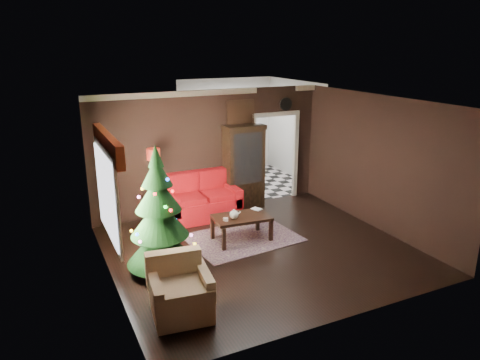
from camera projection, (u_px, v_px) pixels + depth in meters
name	position (u px, v px, depth m)	size (l,w,h in m)	color
floor	(260.00, 250.00, 8.61)	(5.50, 5.50, 0.00)	black
ceiling	(262.00, 103.00, 7.79)	(5.50, 5.50, 0.00)	white
wall_back	(210.00, 151.00, 10.36)	(5.50, 5.50, 0.00)	black
wall_front	(349.00, 229.00, 6.04)	(5.50, 5.50, 0.00)	black
wall_left	(107.00, 202.00, 7.07)	(5.50, 5.50, 0.00)	black
wall_right	(378.00, 163.00, 9.33)	(5.50, 5.50, 0.00)	black
doorway	(274.00, 158.00, 11.16)	(1.10, 0.10, 2.10)	#F2E9CE
left_window	(107.00, 195.00, 7.24)	(0.05, 1.60, 1.40)	white
valance	(107.00, 144.00, 7.04)	(0.12, 2.10, 0.35)	#9F381B
kitchen_floor	(247.00, 182.00, 12.76)	(3.00, 3.00, 0.00)	silver
kitchen_window	(226.00, 116.00, 13.52)	(0.70, 0.06, 0.70)	white
rug	(243.00, 238.00, 9.12)	(2.13, 1.55, 0.01)	#543845
loveseat	(202.00, 196.00, 10.07)	(1.70, 0.90, 1.00)	#8D0203
curio_cabinet	(244.00, 169.00, 10.60)	(0.90, 0.45, 1.90)	black
floor_lamp	(155.00, 190.00, 9.47)	(0.30, 0.30, 1.78)	black
christmas_tree	(159.00, 215.00, 7.50)	(1.17, 1.17, 2.23)	#13381D
armchair	(181.00, 288.00, 6.39)	(0.86, 0.86, 0.88)	beige
coffee_table	(242.00, 228.00, 8.97)	(1.11, 0.66, 0.50)	black
teapot	(234.00, 214.00, 8.73)	(0.20, 0.20, 0.19)	silver
cup_a	(225.00, 219.00, 8.67)	(0.07, 0.07, 0.06)	silver
cup_b	(226.00, 219.00, 8.65)	(0.07, 0.07, 0.06)	white
book	(254.00, 206.00, 9.17)	(0.15, 0.02, 0.21)	#9C845D
wall_clock	(286.00, 104.00, 10.83)	(0.32, 0.32, 0.06)	white
painting	(240.00, 113.00, 10.38)	(0.62, 0.05, 0.52)	#A27649
kitchen_counter	(230.00, 158.00, 13.67)	(1.80, 0.60, 0.90)	beige
kitchen_table	(242.00, 174.00, 12.27)	(0.70, 0.70, 0.75)	#5B331B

